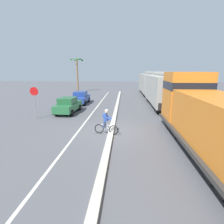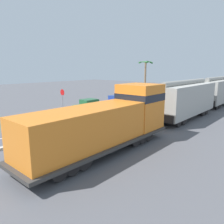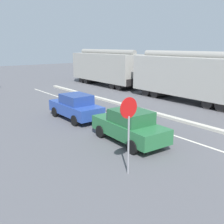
# 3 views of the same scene
# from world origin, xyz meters

# --- Properties ---
(ground_plane) EXTENTS (120.00, 120.00, 0.00)m
(ground_plane) POSITION_xyz_m (0.00, 0.00, 0.00)
(ground_plane) COLOR #56565B
(median_curb) EXTENTS (0.36, 36.00, 0.16)m
(median_curb) POSITION_xyz_m (0.00, 6.00, 0.08)
(median_curb) COLOR beige
(median_curb) RESTS_ON ground
(lane_stripe) EXTENTS (0.14, 36.00, 0.01)m
(lane_stripe) POSITION_xyz_m (-2.40, 6.00, 0.00)
(lane_stripe) COLOR silver
(lane_stripe) RESTS_ON ground
(locomotive) EXTENTS (3.10, 11.61, 4.20)m
(locomotive) POSITION_xyz_m (5.41, -2.34, 1.80)
(locomotive) COLOR orange
(locomotive) RESTS_ON ground
(hopper_car_lead) EXTENTS (2.90, 10.60, 4.18)m
(hopper_car_lead) POSITION_xyz_m (5.41, 9.82, 2.08)
(hopper_car_lead) COLOR #A9A79F
(hopper_car_lead) RESTS_ON ground
(hopper_car_middle) EXTENTS (2.90, 10.60, 4.18)m
(hopper_car_middle) POSITION_xyz_m (5.41, 21.42, 2.08)
(hopper_car_middle) COLOR #A2A098
(hopper_car_middle) RESTS_ON ground
(parked_car_green) EXTENTS (1.99, 4.28, 1.62)m
(parked_car_green) POSITION_xyz_m (-4.89, 5.49, 0.82)
(parked_car_green) COLOR #286B3D
(parked_car_green) RESTS_ON ground
(parked_car_blue) EXTENTS (1.85, 4.21, 1.62)m
(parked_car_blue) POSITION_xyz_m (-4.87, 10.72, 0.82)
(parked_car_blue) COLOR #28479E
(parked_car_blue) RESTS_ON ground
(cyclist) EXTENTS (1.69, 0.54, 1.71)m
(cyclist) POSITION_xyz_m (-0.34, -0.48, 0.82)
(cyclist) COLOR black
(cyclist) RESTS_ON ground
(stop_sign) EXTENTS (0.76, 0.08, 2.88)m
(stop_sign) POSITION_xyz_m (-7.10, 3.04, 2.02)
(stop_sign) COLOR gray
(stop_sign) RESTS_ON ground
(palm_tree_near) EXTENTS (2.30, 2.25, 6.90)m
(palm_tree_near) POSITION_xyz_m (-8.75, 23.95, 4.78)
(palm_tree_near) COLOR #846647
(palm_tree_near) RESTS_ON ground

